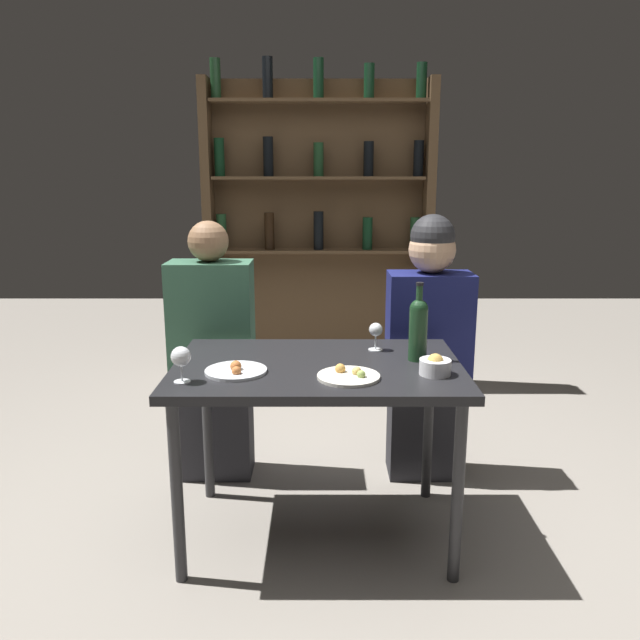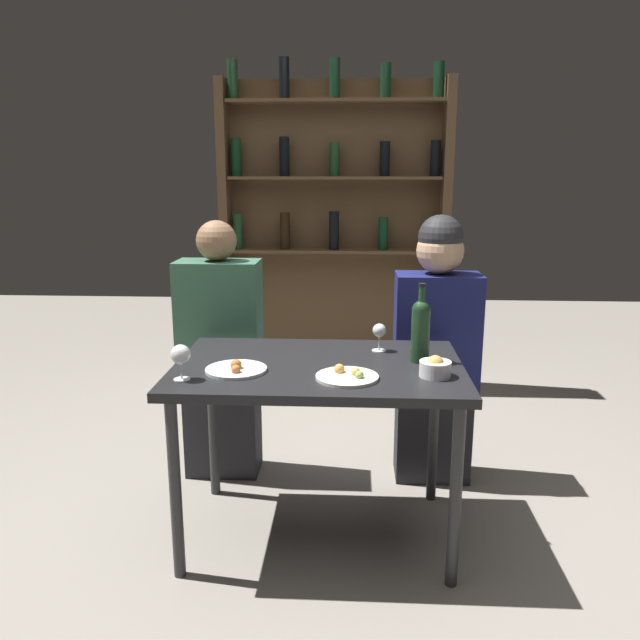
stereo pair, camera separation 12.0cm
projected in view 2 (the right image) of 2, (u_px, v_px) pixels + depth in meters
The scene contains 11 objects.
ground_plane at pixel (319, 533), 2.61m from camera, with size 10.00×10.00×0.00m, color gray.
dining_table at pixel (319, 382), 2.46m from camera, with size 1.12×0.74×0.74m.
wine_rack_wall at pixel (334, 223), 4.26m from camera, with size 1.54×0.21×2.19m.
wine_bottle at pixel (421, 328), 2.44m from camera, with size 0.07×0.07×0.31m.
wine_glass_0 at pixel (379, 332), 2.60m from camera, with size 0.06×0.06×0.12m.
wine_glass_1 at pixel (181, 355), 2.23m from camera, with size 0.07×0.07×0.13m.
food_plate_0 at pixel (347, 376), 2.26m from camera, with size 0.23×0.23×0.04m.
food_plate_1 at pixel (236, 369), 2.34m from camera, with size 0.23×0.23×0.05m.
snack_bowl at pixel (435, 368), 2.28m from camera, with size 0.12×0.12×0.08m.
seated_person_left at pixel (221, 358), 3.03m from camera, with size 0.39×0.22×1.26m.
seated_person_right at pixel (436, 352), 2.96m from camera, with size 0.39×0.22×1.29m.
Camera 2 is at (0.13, -2.33, 1.47)m, focal length 35.00 mm.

